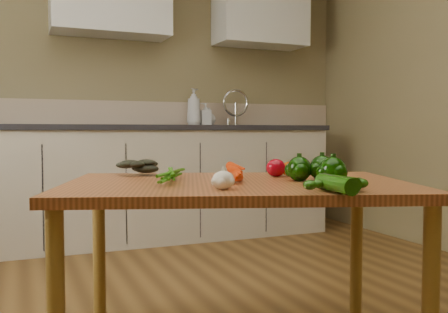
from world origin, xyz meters
TOP-DOWN VIEW (x-y plane):
  - room at (0.00, 0.17)m, footprint 4.04×5.04m
  - counter_run at (0.21, 2.19)m, footprint 2.84×0.64m
  - table at (-0.04, 0.03)m, footprint 1.44×1.16m
  - soap_bottle_a at (0.57, 2.28)m, footprint 0.16×0.16m
  - soap_bottle_b at (0.68, 2.30)m, footprint 0.10×0.10m
  - soap_bottle_c at (0.73, 2.36)m, footprint 0.16×0.16m
  - carrot_bunch at (-0.12, 0.06)m, footprint 0.28×0.24m
  - leafy_greens at (-0.32, 0.41)m, footprint 0.18×0.16m
  - garlic_bulb at (-0.18, -0.17)m, footprint 0.07×0.07m
  - pepper_a at (0.18, -0.03)m, footprint 0.09×0.09m
  - pepper_b at (0.27, -0.06)m, footprint 0.09×0.09m
  - pepper_c at (0.23, -0.18)m, footprint 0.09×0.09m
  - tomato_a at (0.18, 0.15)m, footprint 0.08×0.08m
  - tomato_b at (0.25, 0.15)m, footprint 0.07×0.07m
  - tomato_c at (0.35, 0.04)m, footprint 0.07×0.07m
  - zucchini_a at (0.15, -0.33)m, footprint 0.06×0.17m
  - zucchini_b at (0.10, -0.38)m, footprint 0.07×0.18m

SIDE VIEW (x-z plane):
  - counter_run at x=0.21m, z-range -0.11..1.03m
  - table at x=-0.04m, z-range 0.26..0.93m
  - zucchini_a at x=0.15m, z-range 0.67..0.72m
  - zucchini_b at x=0.10m, z-range 0.67..0.72m
  - garlic_bulb at x=-0.18m, z-range 0.67..0.73m
  - tomato_b at x=0.25m, z-range 0.67..0.73m
  - carrot_bunch at x=-0.12m, z-range 0.67..0.73m
  - tomato_c at x=0.35m, z-range 0.67..0.74m
  - tomato_a at x=0.18m, z-range 0.67..0.74m
  - leafy_greens at x=-0.32m, z-range 0.67..0.76m
  - pepper_a at x=0.18m, z-range 0.67..0.76m
  - pepper_b at x=0.27m, z-range 0.67..0.76m
  - pepper_c at x=0.23m, z-range 0.67..0.76m
  - soap_bottle_c at x=0.73m, z-range 0.90..1.05m
  - soap_bottle_b at x=0.68m, z-range 0.90..1.09m
  - soap_bottle_a at x=0.57m, z-range 0.90..1.20m
  - room at x=0.00m, z-range -0.07..2.57m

